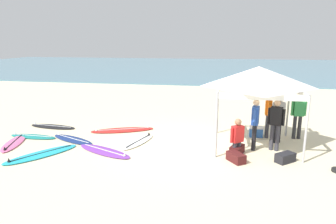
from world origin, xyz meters
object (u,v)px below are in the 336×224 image
(person_red, at_px, (237,135))
(surfboard_black, at_px, (53,126))
(person_blue, at_px, (255,121))
(gear_bag_near_tent, at_px, (237,150))
(surfboard_teal, at_px, (33,136))
(person_grey, at_px, (278,116))
(gear_bag_on_sand, at_px, (236,157))
(surfboard_pink, at_px, (14,143))
(person_green, at_px, (298,113))
(surfboard_navy, at_px, (73,139))
(person_orange, at_px, (268,112))
(canopy_tent, at_px, (258,77))
(person_black, at_px, (276,122))
(gear_bag_by_pole, at_px, (285,158))
(surfboard_red, at_px, (122,130))
(cooler_box, at_px, (256,132))
(surfboard_white, at_px, (139,142))
(surfboard_purple, at_px, (104,151))
(surfboard_cyan, at_px, (41,154))

(person_red, bearing_deg, surfboard_black, 165.78)
(person_blue, height_order, gear_bag_near_tent, person_blue)
(surfboard_teal, height_order, person_grey, person_grey)
(person_grey, relative_size, gear_bag_on_sand, 2.85)
(surfboard_pink, xyz_separation_m, person_green, (10.01, 2.35, 0.95))
(gear_bag_near_tent, bearing_deg, person_red, -100.62)
(surfboard_navy, relative_size, person_orange, 1.20)
(canopy_tent, xyz_separation_m, person_black, (0.61, -0.35, -1.40))
(surfboard_navy, height_order, gear_bag_near_tent, gear_bag_near_tent)
(person_blue, distance_m, gear_bag_by_pole, 1.53)
(surfboard_red, relative_size, gear_bag_on_sand, 4.32)
(surfboard_red, xyz_separation_m, gear_bag_by_pole, (5.87, -2.27, 0.10))
(person_orange, height_order, cooler_box, person_orange)
(person_green, bearing_deg, surfboard_white, -165.62)
(person_red, distance_m, gear_bag_by_pole, 1.55)
(surfboard_teal, bearing_deg, surfboard_black, 89.75)
(surfboard_navy, bearing_deg, person_orange, 12.96)
(surfboard_purple, height_order, surfboard_pink, same)
(surfboard_pink, height_order, surfboard_red, same)
(surfboard_teal, distance_m, person_black, 8.82)
(surfboard_cyan, height_order, person_grey, person_grey)
(surfboard_black, bearing_deg, surfboard_cyan, -65.52)
(surfboard_pink, distance_m, person_orange, 9.30)
(surfboard_pink, relative_size, person_green, 1.21)
(surfboard_pink, height_order, person_orange, person_orange)
(gear_bag_by_pole, xyz_separation_m, cooler_box, (-0.61, 2.42, 0.06))
(gear_bag_on_sand, bearing_deg, cooler_box, 72.24)
(person_grey, bearing_deg, surfboard_purple, -160.79)
(person_red, distance_m, gear_bag_near_tent, 0.53)
(gear_bag_on_sand, bearing_deg, person_blue, 62.49)
(surfboard_navy, bearing_deg, person_grey, 8.13)
(surfboard_black, xyz_separation_m, person_black, (8.76, -1.24, 0.95))
(surfboard_white, distance_m, cooler_box, 4.46)
(gear_bag_by_pole, bearing_deg, person_black, 99.89)
(surfboard_cyan, relative_size, surfboard_teal, 1.24)
(surfboard_cyan, xyz_separation_m, surfboard_teal, (-1.37, 1.62, 0.00))
(person_red, bearing_deg, surfboard_teal, 175.99)
(surfboard_black, distance_m, cooler_box, 8.33)
(surfboard_red, xyz_separation_m, gear_bag_on_sand, (4.41, -2.51, 0.10))
(surfboard_red, relative_size, person_blue, 1.52)
(surfboard_cyan, height_order, person_blue, person_blue)
(person_orange, height_order, person_blue, same)
(surfboard_white, distance_m, person_blue, 4.10)
(person_grey, xyz_separation_m, person_blue, (-0.88, -0.89, 0.00))
(surfboard_pink, height_order, surfboard_teal, same)
(person_black, bearing_deg, person_orange, 91.79)
(gear_bag_by_pole, xyz_separation_m, gear_bag_on_sand, (-1.46, -0.23, 0.00))
(surfboard_white, bearing_deg, person_red, -10.61)
(surfboard_black, bearing_deg, surfboard_red, 0.53)
(canopy_tent, bearing_deg, person_black, -30.11)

